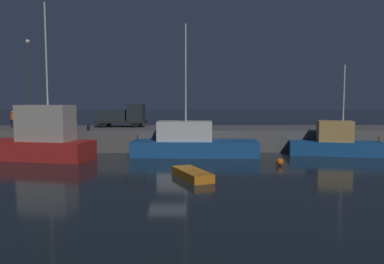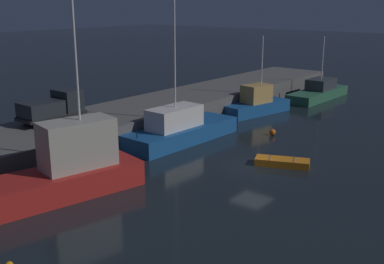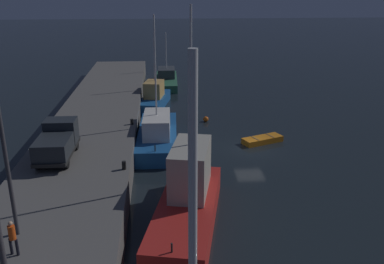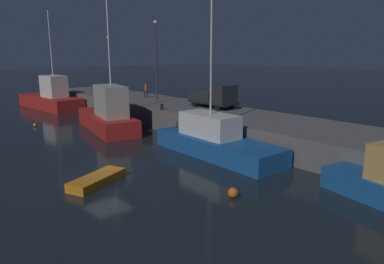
% 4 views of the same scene
% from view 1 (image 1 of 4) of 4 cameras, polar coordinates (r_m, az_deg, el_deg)
% --- Properties ---
extents(ground_plane, '(320.00, 320.00, 0.00)m').
position_cam_1_polar(ground_plane, '(25.44, -3.81, -6.38)').
color(ground_plane, black).
extents(pier_quay, '(70.57, 7.87, 2.07)m').
position_cam_1_polar(pier_quay, '(39.21, -2.72, -0.86)').
color(pier_quay, '#5B5956').
rests_on(pier_quay, ground).
extents(fishing_boat_blue, '(11.25, 3.87, 11.59)m').
position_cam_1_polar(fishing_boat_blue, '(33.41, -0.00, -1.74)').
color(fishing_boat_blue, '#195193').
rests_on(fishing_boat_blue, ground).
extents(fishing_boat_orange, '(11.23, 5.53, 12.83)m').
position_cam_1_polar(fishing_boat_orange, '(34.05, -22.87, -1.22)').
color(fishing_boat_orange, red).
rests_on(fishing_boat_orange, ground).
extents(fishing_boat_black, '(8.35, 4.10, 8.09)m').
position_cam_1_polar(fishing_boat_black, '(36.30, 20.92, -1.53)').
color(fishing_boat_black, '#195193').
rests_on(fishing_boat_black, ground).
extents(dinghy_orange_near, '(2.72, 4.07, 0.57)m').
position_cam_1_polar(dinghy_orange_near, '(23.93, 0.01, -6.44)').
color(dinghy_orange_near, orange).
rests_on(dinghy_orange_near, ground).
extents(mooring_buoy_mid, '(0.57, 0.57, 0.57)m').
position_cam_1_polar(mooring_buoy_mid, '(29.25, 13.22, -4.45)').
color(mooring_buoy_mid, orange).
rests_on(mooring_buoy_mid, ground).
extents(lamp_post_east, '(0.44, 0.44, 9.24)m').
position_cam_1_polar(lamp_post_east, '(43.58, -23.59, 7.68)').
color(lamp_post_east, '#38383D').
rests_on(lamp_post_east, pier_quay).
extents(utility_truck, '(5.35, 2.30, 2.44)m').
position_cam_1_polar(utility_truck, '(40.88, -10.52, 2.48)').
color(utility_truck, black).
rests_on(utility_truck, pier_quay).
extents(dockworker, '(0.41, 0.44, 1.74)m').
position_cam_1_polar(dockworker, '(43.88, -25.69, 1.93)').
color(dockworker, black).
rests_on(dockworker, pier_quay).
extents(bollard_west, '(0.28, 0.28, 0.58)m').
position_cam_1_polar(bollard_west, '(36.72, -15.48, 0.65)').
color(bollard_west, black).
rests_on(bollard_west, pier_quay).
extents(bollard_central, '(0.28, 0.28, 0.48)m').
position_cam_1_polar(bollard_central, '(35.52, -0.07, 0.61)').
color(bollard_central, black).
rests_on(bollard_central, pier_quay).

